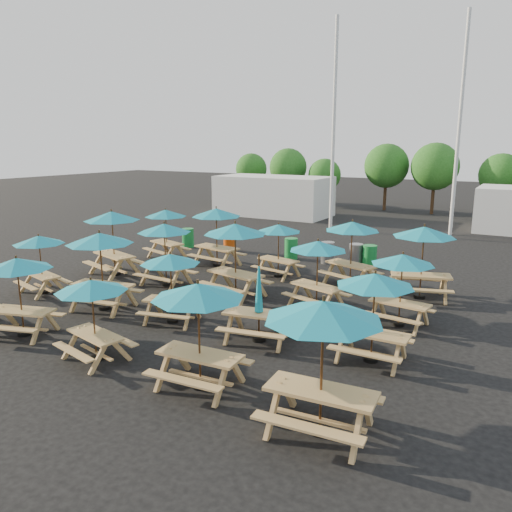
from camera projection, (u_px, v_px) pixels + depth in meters
The scene contains 35 objects.
ground at pixel (234, 295), 17.15m from camera, with size 120.00×120.00×0.00m, color black.
picnic_unit_1 at pixel (39, 244), 17.06m from camera, with size 2.08×2.08×2.06m.
picnic_unit_2 at pixel (112, 220), 19.35m from camera, with size 2.66×2.66×2.57m.
picnic_unit_3 at pixel (166, 216), 22.28m from camera, with size 2.33×2.33×2.24m.
picnic_unit_4 at pixel (17, 269), 13.21m from camera, with size 2.28×2.28×2.18m.
picnic_unit_5 at pixel (100, 244), 15.29m from camera, with size 2.37×2.37×2.47m.
picnic_unit_6 at pixel (164, 232), 17.94m from camera, with size 2.04×2.04×2.32m.
picnic_unit_7 at pixel (216, 216), 20.84m from camera, with size 2.35×2.35×2.49m.
picnic_unit_8 at pixel (92, 291), 11.69m from camera, with size 2.01×2.01×2.03m.
picnic_unit_9 at pixel (170, 263), 14.22m from camera, with size 2.08×2.08×2.07m.
picnic_unit_10 at pixel (235, 234), 16.56m from camera, with size 2.48×2.48×2.54m.
picnic_unit_11 at pixel (279, 232), 19.21m from camera, with size 2.05×2.05×2.09m.
picnic_unit_12 at pixel (198, 298), 10.28m from camera, with size 2.07×2.07×2.34m.
picnic_unit_13 at pixel (259, 306), 13.03m from camera, with size 2.10×1.91×2.35m.
picnic_unit_14 at pixel (318, 250), 15.52m from camera, with size 2.26×2.26×2.18m.
picnic_unit_15 at pixel (352, 230), 18.03m from camera, with size 2.53×2.53×2.38m.
picnic_unit_16 at pixel (323, 320), 8.58m from camera, with size 2.24×2.24×2.52m.
picnic_unit_17 at pixel (375, 286), 11.59m from camera, with size 1.86×1.86×2.20m.
picnic_unit_18 at pixel (402, 264), 13.93m from camera, with size 1.96×1.96×2.12m.
picnic_unit_19 at pixel (424, 237), 16.42m from camera, with size 2.58×2.58×2.47m.
waste_bin_0 at pixel (188, 238), 25.03m from camera, with size 0.59×0.59×0.95m, color #178335.
waste_bin_1 at pixel (230, 242), 24.08m from camera, with size 0.59×0.59×0.95m, color #CA450B.
waste_bin_2 at pixel (291, 249), 22.49m from camera, with size 0.59×0.59×0.95m, color #178335.
waste_bin_3 at pixel (328, 253), 21.64m from camera, with size 0.59×0.59×0.95m, color gray.
waste_bin_4 at pixel (356, 255), 21.22m from camera, with size 0.59×0.59×0.95m, color gray.
waste_bin_5 at pixel (370, 256), 20.94m from camera, with size 0.59×0.59×0.95m, color #178335.
mast_0 at pixel (334, 127), 28.64m from camera, with size 0.20×0.20×12.00m, color silver.
mast_1 at pixel (459, 127), 27.19m from camera, with size 0.20×0.20×12.00m, color silver.
event_tent_0 at pixel (273, 196), 35.95m from camera, with size 8.00×4.00×2.80m, color silver.
tree_0 at pixel (251, 169), 44.71m from camera, with size 2.80×2.80×4.24m.
tree_1 at pixel (288, 167), 41.41m from camera, with size 3.11×3.11×4.72m.
tree_2 at pixel (324, 175), 39.69m from camera, with size 2.59×2.59×3.93m.
tree_3 at pixel (387, 166), 38.17m from camera, with size 3.36×3.36×5.09m.
tree_4 at pixel (435, 167), 36.00m from camera, with size 3.41×3.41×5.17m.
tree_5 at pixel (501, 175), 34.37m from camera, with size 2.94×2.94×4.45m.
Camera 1 is at (8.80, -13.89, 5.13)m, focal length 35.00 mm.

